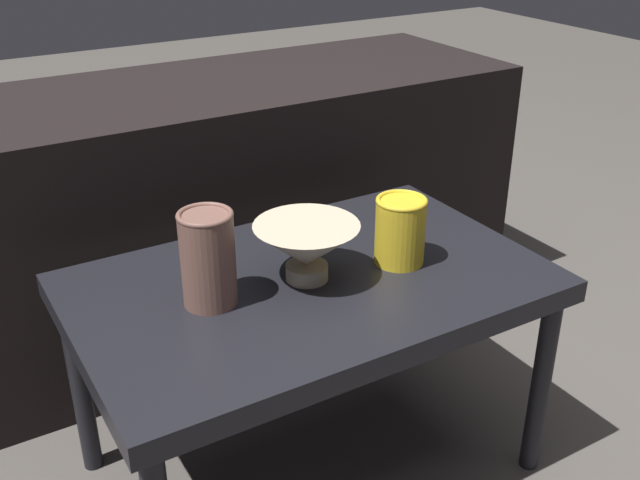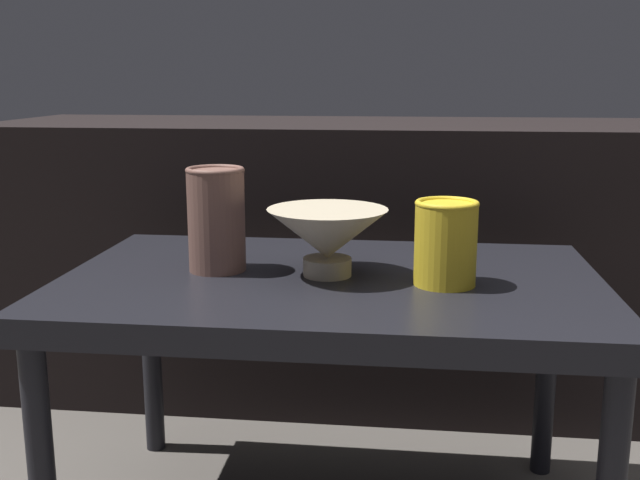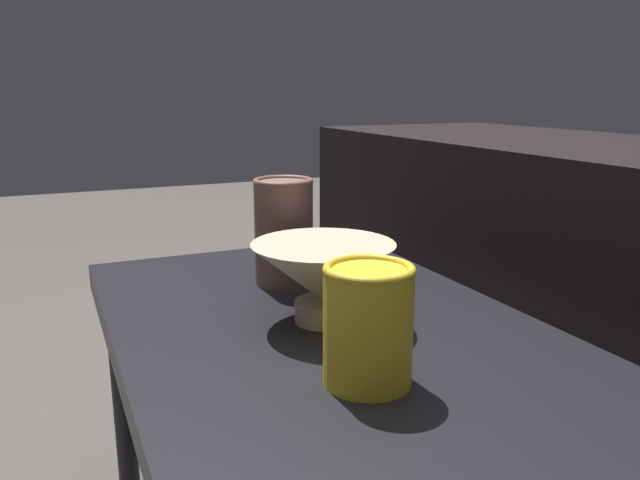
# 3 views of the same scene
# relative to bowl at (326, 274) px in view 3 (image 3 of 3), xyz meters

# --- Properties ---
(table) EXTENTS (0.81, 0.51, 0.42)m
(table) POSITION_rel_bowl_xyz_m (0.01, -0.00, -0.10)
(table) COLOR black
(table) RESTS_ON ground_plane
(bowl) EXTENTS (0.18, 0.18, 0.10)m
(bowl) POSITION_rel_bowl_xyz_m (0.00, 0.00, 0.00)
(bowl) COLOR #C1B293
(bowl) RESTS_ON table
(vase_textured_left) EXTENTS (0.09, 0.09, 0.16)m
(vase_textured_left) POSITION_rel_bowl_xyz_m (-0.17, 0.01, 0.02)
(vase_textured_left) COLOR brown
(vase_textured_left) RESTS_ON table
(vase_colorful_right) EXTENTS (0.09, 0.09, 0.12)m
(vase_colorful_right) POSITION_rel_bowl_xyz_m (0.17, -0.03, 0.00)
(vase_colorful_right) COLOR gold
(vase_colorful_right) RESTS_ON table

